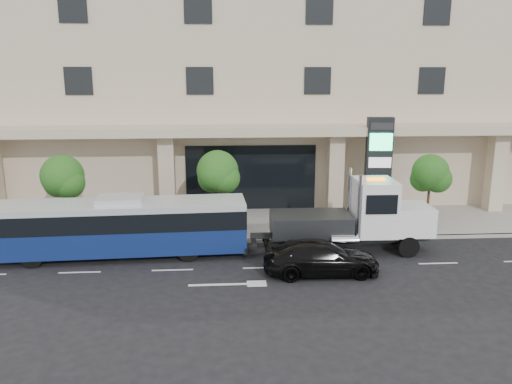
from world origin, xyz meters
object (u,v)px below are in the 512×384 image
at_px(tow_truck, 358,218).
at_px(signage_pylon, 378,168).
at_px(black_sedan, 321,258).
at_px(city_bus, 122,226).

distance_m(tow_truck, signage_pylon, 5.86).
height_order(tow_truck, black_sedan, tow_truck).
distance_m(tow_truck, black_sedan, 3.66).
bearing_deg(signage_pylon, tow_truck, -111.74).
bearing_deg(black_sedan, tow_truck, -40.45).
distance_m(city_bus, black_sedan, 9.33).
height_order(tow_truck, signage_pylon, signage_pylon).
xyz_separation_m(tow_truck, signage_pylon, (2.48, 5.10, 1.51)).
xyz_separation_m(tow_truck, black_sedan, (-2.29, -2.71, -0.91)).
xyz_separation_m(city_bus, signage_pylon, (13.67, 5.11, 1.66)).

